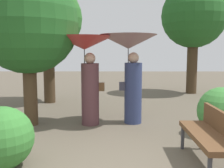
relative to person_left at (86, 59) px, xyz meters
The scene contains 8 objects.
person_left is the anchor object (origin of this frame).
person_right 1.03m from the person_left, ahead, with size 1.36×1.36×2.13m.
park_bench 3.28m from the person_left, 47.10° to the right, with size 0.50×1.50×0.83m.
tree_near_left 1.68m from the person_left, behind, with size 2.33×2.33×3.94m.
tree_near_right 6.50m from the person_left, 51.13° to the left, with size 2.63×2.63×5.11m.
tree_mid_left 3.50m from the person_left, 119.51° to the left, with size 2.30×2.30×4.49m.
bush_path_left 3.17m from the person_left, 15.08° to the right, with size 1.00×1.00×1.00m, color #428C3D.
bush_path_right 2.82m from the person_left, 112.66° to the right, with size 0.93×0.93×0.93m, color #387F33.
Camera 1 is at (0.04, -3.55, 1.72)m, focal length 42.10 mm.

